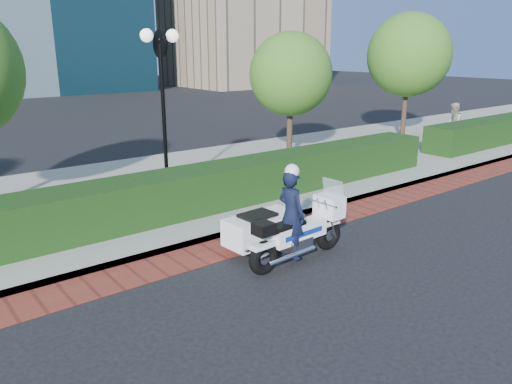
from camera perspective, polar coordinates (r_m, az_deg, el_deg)
ground at (r=8.97m, az=0.43°, el=-9.77°), size 120.00×120.00×0.00m
brick_strip at (r=10.08m, az=-4.93°, el=-6.76°), size 60.00×1.00×0.01m
sidewalk at (r=13.84m, az=-15.25°, el=-0.53°), size 60.00×8.00×0.15m
hedge_main at (r=11.58m, az=-10.73°, el=-0.52°), size 18.00×1.20×1.00m
hedge_far at (r=23.47m, az=26.56°, el=6.51°), size 10.00×1.20×1.00m
lamppost at (r=13.02m, az=-10.66°, el=11.68°), size 1.02×0.70×4.21m
tree_c at (r=17.25m, az=3.98°, el=13.27°), size 2.80×2.80×4.30m
tree_d at (r=22.11m, az=17.07°, el=14.73°), size 3.40×3.40×5.16m
police_motorcycle at (r=9.56m, az=2.96°, el=-3.79°), size 2.39×1.69×1.93m
pedestrian at (r=21.69m, az=21.58°, el=7.30°), size 1.00×0.92×1.66m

